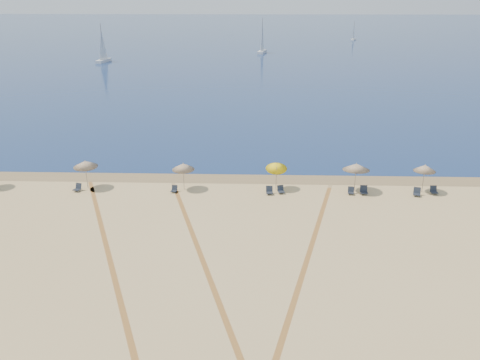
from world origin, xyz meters
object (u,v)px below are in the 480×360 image
object	(u,v)px
umbrella_3	(276,166)
chair_2	(78,188)
sailboat_0	(103,51)
sailboat_1	(354,34)
umbrella_5	(425,168)
umbrella_2	(183,167)
chair_7	(364,190)
chair_3	(174,189)
chair_8	(417,192)
chair_6	(351,191)
chair_9	(434,190)
umbrella_4	(356,167)
chair_4	(269,191)
sailboat_2	(262,43)
umbrella_1	(85,164)
chair_5	(281,190)

from	to	relation	value
umbrella_3	chair_2	size ratio (longest dim) A/B	3.42
sailboat_0	sailboat_1	size ratio (longest dim) A/B	1.37
sailboat_1	umbrella_5	bearing A→B (deg)	-79.08
umbrella_2	sailboat_1	world-z (taller)	sailboat_1
chair_2	chair_7	world-z (taller)	chair_7
chair_3	chair_8	bearing A→B (deg)	8.33
umbrella_3	umbrella_5	world-z (taller)	umbrella_3
umbrella_3	chair_8	xyz separation A→B (m)	(11.95, -1.05, -1.87)
chair_6	chair_9	world-z (taller)	chair_9
umbrella_4	sailboat_0	world-z (taller)	sailboat_0
umbrella_3	chair_9	bearing A→B (deg)	-2.32
chair_6	sailboat_0	distance (m)	99.36
chair_3	chair_6	world-z (taller)	chair_6
umbrella_4	chair_9	world-z (taller)	umbrella_4
chair_4	chair_7	distance (m)	8.10
sailboat_2	chair_4	bearing A→B (deg)	-78.81
chair_4	sailboat_0	bearing A→B (deg)	110.83
umbrella_1	chair_3	bearing A→B (deg)	-5.03
umbrella_3	umbrella_4	xyz separation A→B (m)	(6.83, -0.17, 0.06)
umbrella_1	chair_4	bearing A→B (deg)	-3.04
umbrella_5	chair_2	distance (m)	30.00
sailboat_0	umbrella_5	bearing A→B (deg)	-50.69
chair_6	sailboat_0	xyz separation A→B (m)	(-46.96, 87.52, 2.55)
umbrella_4	chair_2	bearing A→B (deg)	-178.10
chair_3	chair_6	distance (m)	15.24
chair_2	chair_6	xyz separation A→B (m)	(23.69, 0.10, -0.02)
umbrella_2	chair_9	size ratio (longest dim) A/B	3.56
umbrella_5	sailboat_0	bearing A→B (deg)	121.50
chair_3	chair_6	size ratio (longest dim) A/B	0.95
sailboat_0	sailboat_1	xyz separation A→B (m)	(74.18, 66.36, -0.77)
chair_7	sailboat_0	bearing A→B (deg)	120.37
umbrella_2	chair_3	size ratio (longest dim) A/B	3.85
umbrella_2	chair_6	bearing A→B (deg)	-2.44
umbrella_1	chair_3	world-z (taller)	umbrella_1
umbrella_5	chair_8	xyz separation A→B (m)	(-0.70, -0.87, -1.89)
sailboat_0	chair_4	bearing A→B (deg)	-57.70
chair_4	umbrella_4	bearing A→B (deg)	3.48
umbrella_5	chair_2	bearing A→B (deg)	-178.48
chair_2	chair_4	distance (m)	16.69
chair_5	sailboat_1	world-z (taller)	sailboat_1
umbrella_5	chair_6	bearing A→B (deg)	-173.68
chair_3	sailboat_1	distance (m)	159.70
umbrella_4	chair_5	distance (m)	6.76
chair_6	chair_7	world-z (taller)	chair_7
umbrella_2	sailboat_0	world-z (taller)	sailboat_0
umbrella_3	chair_3	distance (m)	9.09
chair_2	chair_6	size ratio (longest dim) A/B	1.18
chair_8	sailboat_0	bearing A→B (deg)	138.44
umbrella_3	umbrella_4	world-z (taller)	umbrella_3
umbrella_1	chair_2	size ratio (longest dim) A/B	3.28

